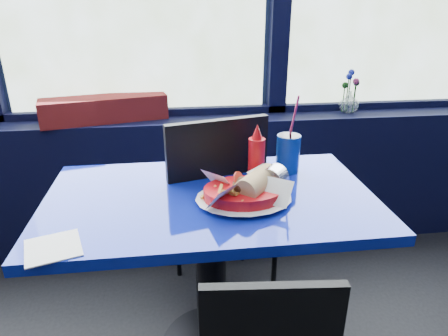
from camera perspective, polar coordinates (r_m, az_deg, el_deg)
window_sill at (r=2.41m, az=-10.99°, el=-2.35°), size 5.00×0.26×0.80m
near_table at (r=1.56m, az=-1.89°, el=-9.86°), size 1.20×0.70×0.75m
chair_near_back at (r=1.83m, az=-0.36°, el=-4.71°), size 0.54×0.54×0.98m
planter_box at (r=2.28m, az=-16.66°, el=8.11°), size 0.68×0.31×0.13m
flower_vase at (r=2.46m, az=17.49°, el=9.32°), size 0.14×0.14×0.25m
food_basket at (r=1.41m, az=3.11°, el=-3.34°), size 0.38×0.38×0.11m
ketchup_bottle at (r=1.54m, az=4.65°, el=1.54°), size 0.06×0.06×0.24m
soda_cup at (r=1.67m, az=9.14°, el=2.23°), size 0.10×0.10×0.33m
napkin at (r=1.28m, az=-23.24°, el=-10.42°), size 0.19×0.19×0.00m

